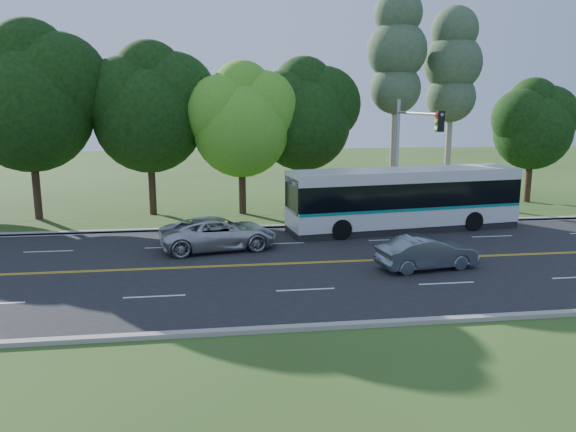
{
  "coord_description": "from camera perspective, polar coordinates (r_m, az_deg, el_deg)",
  "views": [
    {
      "loc": [
        -3.84,
        -23.09,
        6.86
      ],
      "look_at": [
        -0.4,
        2.0,
        1.7
      ],
      "focal_mm": 35.0,
      "sensor_mm": 36.0,
      "label": 1
    }
  ],
  "objects": [
    {
      "name": "suv",
      "position": [
        26.67,
        -7.05,
        -1.75
      ],
      "size": [
        5.83,
        3.44,
        1.52
      ],
      "primitive_type": "imported",
      "rotation": [
        0.0,
        0.0,
        1.75
      ],
      "color": "silver",
      "rests_on": "road"
    },
    {
      "name": "curb_south",
      "position": [
        17.75,
        5.4,
        -11.02
      ],
      "size": [
        60.0,
        0.3,
        0.15
      ],
      "primitive_type": "cube",
      "color": "#9D968D",
      "rests_on": "ground"
    },
    {
      "name": "lane_markings",
      "position": [
        24.37,
        1.36,
        -4.78
      ],
      "size": [
        57.6,
        13.82,
        0.0
      ],
      "color": "gold",
      "rests_on": "road"
    },
    {
      "name": "ground",
      "position": [
        24.39,
        1.58,
        -4.82
      ],
      "size": [
        120.0,
        120.0,
        0.0
      ],
      "primitive_type": "plane",
      "color": "#304A18",
      "rests_on": "ground"
    },
    {
      "name": "transit_bus",
      "position": [
        30.98,
        11.65,
        1.6
      ],
      "size": [
        12.89,
        4.36,
        3.31
      ],
      "rotation": [
        0.0,
        0.0,
        0.13
      ],
      "color": "silver",
      "rests_on": "road"
    },
    {
      "name": "sedan",
      "position": [
        24.09,
        13.95,
        -3.63
      ],
      "size": [
        4.36,
        2.12,
        1.38
      ],
      "primitive_type": "imported",
      "rotation": [
        0.0,
        0.0,
        1.73
      ],
      "color": "slate",
      "rests_on": "road"
    },
    {
      "name": "grass_verge",
      "position": [
        33.03,
        -0.96,
        -0.39
      ],
      "size": [
        60.0,
        4.0,
        0.1
      ],
      "primitive_type": "cube",
      "color": "#304A18",
      "rests_on": "ground"
    },
    {
      "name": "curb_north",
      "position": [
        31.23,
        -0.55,
        -1.04
      ],
      "size": [
        60.0,
        0.3,
        0.15
      ],
      "primitive_type": "cube",
      "color": "#9D968D",
      "rests_on": "ground"
    },
    {
      "name": "tree_row",
      "position": [
        35.25,
        -10.13,
        11.12
      ],
      "size": [
        44.7,
        9.1,
        13.84
      ],
      "color": "black",
      "rests_on": "ground"
    },
    {
      "name": "traffic_signal",
      "position": [
        30.39,
        12.19,
        7.12
      ],
      "size": [
        0.42,
        6.1,
        7.0
      ],
      "color": "#989BA0",
      "rests_on": "ground"
    },
    {
      "name": "road",
      "position": [
        24.39,
        1.58,
        -4.8
      ],
      "size": [
        60.0,
        14.0,
        0.02
      ],
      "primitive_type": "cube",
      "color": "black",
      "rests_on": "ground"
    },
    {
      "name": "bougainvillea_hedge",
      "position": [
        33.7,
        11.43,
        0.77
      ],
      "size": [
        9.5,
        2.25,
        1.5
      ],
      "color": "maroon",
      "rests_on": "ground"
    }
  ]
}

